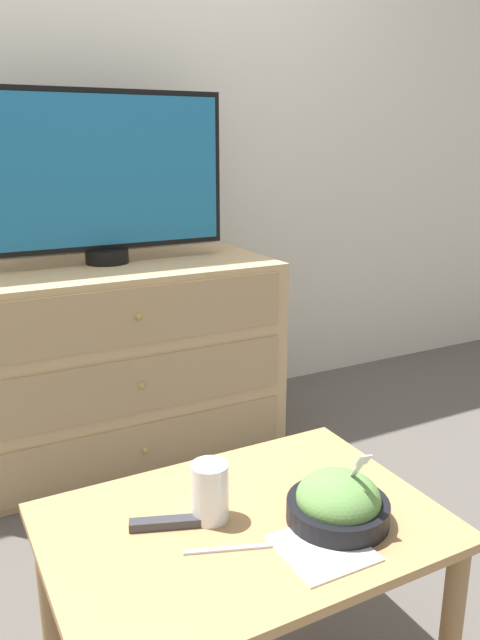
# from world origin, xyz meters

# --- Properties ---
(ground_plane) EXTENTS (12.00, 12.00, 0.00)m
(ground_plane) POSITION_xyz_m (0.00, 0.00, 0.00)
(ground_plane) COLOR #56514C
(wall_back) EXTENTS (12.00, 0.05, 2.60)m
(wall_back) POSITION_xyz_m (0.00, 0.03, 1.30)
(wall_back) COLOR silver
(wall_back) RESTS_ON ground_plane
(dresser) EXTENTS (1.19, 0.60, 0.74)m
(dresser) POSITION_xyz_m (-0.00, -0.32, 0.37)
(dresser) COLOR tan
(dresser) RESTS_ON ground_plane
(tv) EXTENTS (0.93, 0.16, 0.62)m
(tv) POSITION_xyz_m (-0.00, -0.28, 1.06)
(tv) COLOR black
(tv) RESTS_ON dresser
(coffee_table) EXTENTS (0.77, 0.54, 0.47)m
(coffee_table) POSITION_xyz_m (-0.13, -1.61, 0.39)
(coffee_table) COLOR tan
(coffee_table) RESTS_ON ground_plane
(takeout_bowl) EXTENTS (0.20, 0.20, 0.17)m
(takeout_bowl) POSITION_xyz_m (0.03, -1.69, 0.51)
(takeout_bowl) COLOR black
(takeout_bowl) RESTS_ON coffee_table
(drink_cup) EXTENTS (0.07, 0.07, 0.12)m
(drink_cup) POSITION_xyz_m (-0.18, -1.57, 0.52)
(drink_cup) COLOR beige
(drink_cup) RESTS_ON coffee_table
(napkin) EXTENTS (0.16, 0.16, 0.00)m
(napkin) POSITION_xyz_m (-0.04, -1.75, 0.47)
(napkin) COLOR silver
(napkin) RESTS_ON coffee_table
(knife) EXTENTS (0.16, 0.07, 0.01)m
(knife) POSITION_xyz_m (-0.20, -1.67, 0.47)
(knife) COLOR silver
(knife) RESTS_ON coffee_table
(remote_control) EXTENTS (0.16, 0.08, 0.02)m
(remote_control) POSITION_xyz_m (-0.26, -1.56, 0.48)
(remote_control) COLOR #38383D
(remote_control) RESTS_ON coffee_table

